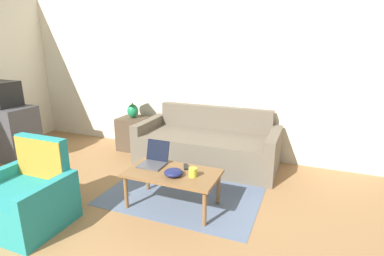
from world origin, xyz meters
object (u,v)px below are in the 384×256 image
(cup_navy, at_px, (193,172))
(armchair, at_px, (28,199))
(table_lamp, at_px, (132,99))
(laptop, at_px, (154,159))
(tv_remote, at_px, (186,167))
(couch, at_px, (208,146))
(snack_bowl, at_px, (174,173))
(coffee_table, at_px, (173,176))

(cup_navy, bearing_deg, armchair, -151.15)
(armchair, xyz_separation_m, table_lamp, (-0.21, 2.31, 0.62))
(armchair, bearing_deg, laptop, 45.76)
(armchair, height_order, tv_remote, armchair)
(couch, bearing_deg, snack_bowl, -85.90)
(table_lamp, bearing_deg, laptop, -49.55)
(table_lamp, distance_m, laptop, 1.82)
(couch, distance_m, tv_remote, 1.19)
(armchair, distance_m, laptop, 1.36)
(laptop, xyz_separation_m, snack_bowl, (0.35, -0.21, -0.02))
(cup_navy, bearing_deg, laptop, 165.17)
(cup_navy, distance_m, tv_remote, 0.25)
(laptop, distance_m, tv_remote, 0.39)
(armchair, relative_size, laptop, 2.71)
(couch, xyz_separation_m, tv_remote, (0.14, -1.17, 0.16))
(table_lamp, xyz_separation_m, coffee_table, (1.44, -1.47, -0.51))
(table_lamp, height_order, snack_bowl, table_lamp)
(snack_bowl, height_order, tv_remote, snack_bowl)
(couch, height_order, coffee_table, couch)
(laptop, height_order, tv_remote, laptop)
(couch, relative_size, table_lamp, 4.29)
(armchair, distance_m, coffee_table, 1.49)
(couch, height_order, armchair, armchair)
(table_lamp, xyz_separation_m, cup_navy, (1.70, -1.49, -0.41))
(coffee_table, bearing_deg, armchair, -145.60)
(table_lamp, height_order, tv_remote, table_lamp)
(laptop, relative_size, tv_remote, 2.05)
(couch, relative_size, snack_bowl, 10.29)
(coffee_table, distance_m, cup_navy, 0.27)
(couch, bearing_deg, armchair, -118.52)
(couch, relative_size, coffee_table, 2.04)
(coffee_table, bearing_deg, snack_bowl, -57.78)
(table_lamp, bearing_deg, coffee_table, -45.49)
(snack_bowl, bearing_deg, cup_navy, 17.24)
(armchair, height_order, snack_bowl, armchair)
(couch, xyz_separation_m, snack_bowl, (0.10, -1.42, 0.18))
(coffee_table, xyz_separation_m, snack_bowl, (0.05, -0.09, 0.08))
(couch, distance_m, cup_navy, 1.40)
(laptop, bearing_deg, coffee_table, -22.14)
(coffee_table, relative_size, snack_bowl, 5.05)
(laptop, height_order, cup_navy, laptop)
(couch, distance_m, snack_bowl, 1.43)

